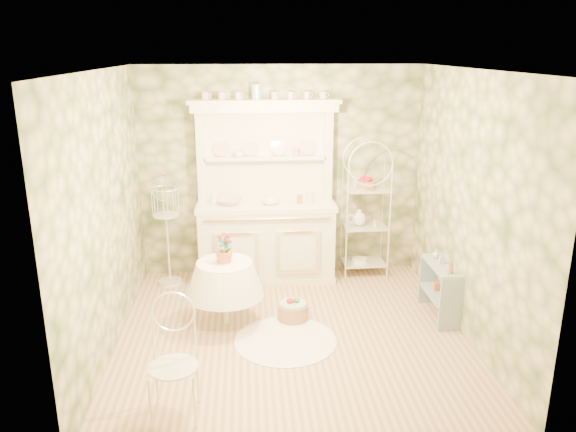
{
  "coord_description": "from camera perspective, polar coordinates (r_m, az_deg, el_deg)",
  "views": [
    {
      "loc": [
        -0.44,
        -5.28,
        2.9
      ],
      "look_at": [
        0.0,
        0.5,
        1.15
      ],
      "focal_mm": 35.0,
      "sensor_mm": 36.0,
      "label": 1
    }
  ],
  "objects": [
    {
      "name": "bakers_rack",
      "position": [
        7.35,
        7.86,
        0.38
      ],
      "size": [
        0.53,
        0.38,
        1.69
      ],
      "primitive_type": "cube",
      "rotation": [
        0.0,
        0.0,
        0.01
      ],
      "color": "white",
      "rests_on": "floor"
    },
    {
      "name": "birdcage_stand",
      "position": [
        7.13,
        -12.2,
        -1.14
      ],
      "size": [
        0.36,
        0.36,
        1.5
      ],
      "primitive_type": "cube",
      "rotation": [
        0.0,
        0.0,
        0.02
      ],
      "color": "white",
      "rests_on": "floor"
    },
    {
      "name": "bottle_glass",
      "position": [
        6.57,
        14.8,
        -3.85
      ],
      "size": [
        0.1,
        0.1,
        0.1
      ],
      "primitive_type": "imported",
      "rotation": [
        0.0,
        0.0,
        0.34
      ],
      "color": "silver",
      "rests_on": "side_shelf"
    },
    {
      "name": "wall_right",
      "position": [
        5.94,
        17.97,
        0.84
      ],
      "size": [
        3.6,
        3.6,
        0.0
      ],
      "primitive_type": "plane",
      "color": "beige",
      "rests_on": "floor"
    },
    {
      "name": "bottle_blue",
      "position": [
        6.41,
        15.31,
        -4.35
      ],
      "size": [
        0.05,
        0.05,
        0.1
      ],
      "primitive_type": "imported",
      "rotation": [
        0.0,
        0.0,
        -0.01
      ],
      "color": "#9FBBDD",
      "rests_on": "side_shelf"
    },
    {
      "name": "cafe_chair",
      "position": [
        4.75,
        -11.55,
        -15.28
      ],
      "size": [
        0.37,
        0.37,
        0.8
      ],
      "primitive_type": "cube",
      "rotation": [
        0.0,
        0.0,
        -0.02
      ],
      "color": "white",
      "rests_on": "floor"
    },
    {
      "name": "bottle_amber",
      "position": [
        6.15,
        16.19,
        -5.04
      ],
      "size": [
        0.08,
        0.08,
        0.16
      ],
      "primitive_type": "imported",
      "rotation": [
        0.0,
        0.0,
        -0.4
      ],
      "color": "#B06938",
      "rests_on": "side_shelf"
    },
    {
      "name": "floor_basket",
      "position": [
        6.29,
        0.51,
        -9.54
      ],
      "size": [
        0.35,
        0.35,
        0.22
      ],
      "primitive_type": "cylinder",
      "rotation": [
        0.0,
        0.0,
        -0.04
      ],
      "color": "tan",
      "rests_on": "floor"
    },
    {
      "name": "wall_front",
      "position": [
        3.84,
        2.62,
        -7.04
      ],
      "size": [
        3.6,
        3.6,
        0.0
      ],
      "primitive_type": "plane",
      "color": "beige",
      "rests_on": "floor"
    },
    {
      "name": "lace_rug",
      "position": [
        5.91,
        -0.25,
        -12.53
      ],
      "size": [
        1.35,
        1.35,
        0.01
      ],
      "primitive_type": "cylinder",
      "rotation": [
        0.0,
        0.0,
        -0.34
      ],
      "color": "white",
      "rests_on": "floor"
    },
    {
      "name": "floor",
      "position": [
        6.04,
        0.37,
        -11.89
      ],
      "size": [
        3.6,
        3.6,
        0.0
      ],
      "primitive_type": "plane",
      "color": "tan",
      "rests_on": "ground"
    },
    {
      "name": "cup_right",
      "position": [
        7.11,
        0.79,
        6.33
      ],
      "size": [
        0.12,
        0.12,
        0.1
      ],
      "primitive_type": "imported",
      "rotation": [
        0.0,
        0.0,
        -0.22
      ],
      "color": "white",
      "rests_on": "kitchen_dresser"
    },
    {
      "name": "bowl_floral",
      "position": [
        7.06,
        -5.92,
        1.22
      ],
      "size": [
        0.36,
        0.36,
        0.07
      ],
      "primitive_type": "imported",
      "rotation": [
        0.0,
        0.0,
        -0.38
      ],
      "color": "white",
      "rests_on": "kitchen_dresser"
    },
    {
      "name": "side_shelf",
      "position": [
        6.5,
        15.19,
        -7.17
      ],
      "size": [
        0.32,
        0.77,
        0.65
      ],
      "primitive_type": "cube",
      "rotation": [
        0.0,
        0.0,
        -0.06
      ],
      "color": "#8A9EAD",
      "rests_on": "floor"
    },
    {
      "name": "potted_geranium",
      "position": [
        5.93,
        -6.39,
        -3.54
      ],
      "size": [
        0.17,
        0.12,
        0.29
      ],
      "primitive_type": "imported",
      "rotation": [
        0.0,
        0.0,
        -0.13
      ],
      "color": "#3F7238",
      "rests_on": "round_table"
    },
    {
      "name": "ceiling",
      "position": [
        5.3,
        0.42,
        14.64
      ],
      "size": [
        3.6,
        3.6,
        0.0
      ],
      "primitive_type": "plane",
      "color": "white",
      "rests_on": "floor"
    },
    {
      "name": "bowl_white",
      "position": [
        7.04,
        -1.77,
        1.27
      ],
      "size": [
        0.29,
        0.29,
        0.07
      ],
      "primitive_type": "imported",
      "rotation": [
        0.0,
        0.0,
        0.42
      ],
      "color": "white",
      "rests_on": "kitchen_dresser"
    },
    {
      "name": "wall_left",
      "position": [
        5.67,
        -18.05,
        0.09
      ],
      "size": [
        3.6,
        3.6,
        0.0
      ],
      "primitive_type": "plane",
      "color": "beige",
      "rests_on": "floor"
    },
    {
      "name": "wall_back",
      "position": [
        7.26,
        -0.78,
        4.46
      ],
      "size": [
        3.6,
        3.6,
        0.0
      ],
      "primitive_type": "plane",
      "color": "beige",
      "rests_on": "floor"
    },
    {
      "name": "cup_left",
      "position": [
        7.07,
        -5.06,
        6.21
      ],
      "size": [
        0.12,
        0.12,
        0.09
      ],
      "primitive_type": "imported",
      "rotation": [
        0.0,
        0.0,
        -0.09
      ],
      "color": "white",
      "rests_on": "kitchen_dresser"
    },
    {
      "name": "round_table",
      "position": [
        6.13,
        -6.38,
        -7.63
      ],
      "size": [
        0.88,
        0.88,
        0.75
      ],
      "primitive_type": "cylinder",
      "rotation": [
        0.0,
        0.0,
        -0.35
      ],
      "color": "white",
      "rests_on": "floor"
    },
    {
      "name": "kitchen_dresser",
      "position": [
        7.03,
        -2.26,
        2.32
      ],
      "size": [
        1.87,
        0.61,
        2.29
      ],
      "primitive_type": "cube",
      "color": "white",
      "rests_on": "floor"
    }
  ]
}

